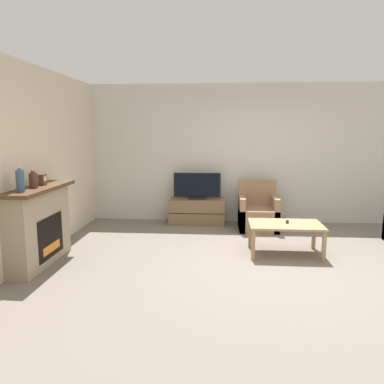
{
  "coord_description": "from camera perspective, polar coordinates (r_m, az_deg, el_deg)",
  "views": [
    {
      "loc": [
        -0.64,
        -4.9,
        1.78
      ],
      "look_at": [
        -1.08,
        0.84,
        0.85
      ],
      "focal_mm": 35.0,
      "sensor_mm": 36.0,
      "label": 1
    }
  ],
  "objects": [
    {
      "name": "ground_plane",
      "position": [
        5.25,
        11.3,
        -10.82
      ],
      "size": [
        24.0,
        24.0,
        0.0
      ],
      "primitive_type": "plane",
      "color": "slate"
    },
    {
      "name": "wall_back",
      "position": [
        7.47,
        9.33,
        5.77
      ],
      "size": [
        12.0,
        0.06,
        2.7
      ],
      "color": "beige",
      "rests_on": "ground"
    },
    {
      "name": "wall_left",
      "position": [
        5.57,
        -23.62,
        3.98
      ],
      "size": [
        0.06,
        12.0,
        2.7
      ],
      "color": "beige",
      "rests_on": "ground"
    },
    {
      "name": "fireplace",
      "position": [
        5.44,
        -22.26,
        -4.67
      ],
      "size": [
        0.43,
        1.41,
        1.06
      ],
      "color": "tan",
      "rests_on": "ground"
    },
    {
      "name": "mantel_vase_left",
      "position": [
        4.95,
        -24.72,
        1.64
      ],
      "size": [
        0.1,
        0.1,
        0.3
      ],
      "color": "#385670",
      "rests_on": "fireplace"
    },
    {
      "name": "mantel_vase_centre_left",
      "position": [
        5.23,
        -23.03,
        1.74
      ],
      "size": [
        0.11,
        0.11,
        0.23
      ],
      "color": "#512D23",
      "rests_on": "fireplace"
    },
    {
      "name": "mantel_clock",
      "position": [
        5.45,
        -21.82,
        1.77
      ],
      "size": [
        0.08,
        0.11,
        0.15
      ],
      "color": "brown",
      "rests_on": "fireplace"
    },
    {
      "name": "tv_stand",
      "position": [
        7.31,
        0.78,
        -2.95
      ],
      "size": [
        1.07,
        0.46,
        0.49
      ],
      "color": "brown",
      "rests_on": "ground"
    },
    {
      "name": "tv",
      "position": [
        7.22,
        0.79,
        0.77
      ],
      "size": [
        0.91,
        0.18,
        0.51
      ],
      "color": "black",
      "rests_on": "tv_stand"
    },
    {
      "name": "armchair",
      "position": [
        7.03,
        9.99,
        -3.21
      ],
      "size": [
        0.7,
        0.76,
        0.88
      ],
      "color": "#937051",
      "rests_on": "ground"
    },
    {
      "name": "coffee_table",
      "position": [
        5.63,
        14.05,
        -5.23
      ],
      "size": [
        1.05,
        0.66,
        0.46
      ],
      "color": "#A37F56",
      "rests_on": "ground"
    },
    {
      "name": "remote",
      "position": [
        5.68,
        14.32,
        -4.42
      ],
      "size": [
        0.07,
        0.15,
        0.02
      ],
      "rotation": [
        0.0,
        0.0,
        -0.18
      ],
      "color": "black",
      "rests_on": "coffee_table"
    }
  ]
}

